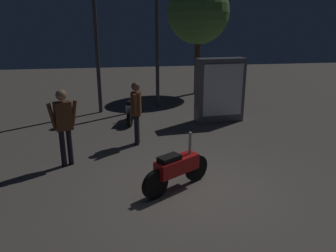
# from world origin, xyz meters

# --- Properties ---
(ground_plane) EXTENTS (40.00, 40.00, 0.00)m
(ground_plane) POSITION_xyz_m (0.00, 0.00, 0.00)
(ground_plane) COLOR #605951
(motorcycle_red_foreground) EXTENTS (1.47, 0.94, 1.11)m
(motorcycle_red_foreground) POSITION_xyz_m (-0.56, 0.16, 0.44)
(motorcycle_red_foreground) COLOR black
(motorcycle_red_foreground) RESTS_ON ground_plane
(motorcycle_white_parked_left) EXTENTS (0.54, 1.63, 1.11)m
(motorcycle_white_parked_left) POSITION_xyz_m (-1.05, 5.03, 0.44)
(motorcycle_white_parked_left) COLOR black
(motorcycle_white_parked_left) RESTS_ON ground_plane
(person_rider_beside) EXTENTS (0.31, 0.67, 1.71)m
(person_rider_beside) POSITION_xyz_m (-1.11, 2.85, 1.02)
(person_rider_beside) COLOR black
(person_rider_beside) RESTS_ON ground_plane
(person_bystander_far) EXTENTS (0.66, 0.35, 1.78)m
(person_bystander_far) POSITION_xyz_m (-2.82, 1.73, 1.07)
(person_bystander_far) COLOR black
(person_bystander_far) RESTS_ON ground_plane
(streetlamp_near) EXTENTS (0.36, 0.36, 5.32)m
(streetlamp_near) POSITION_xyz_m (-2.16, 6.48, 3.35)
(streetlamp_near) COLOR #38383D
(streetlamp_near) RESTS_ON ground_plane
(streetlamp_far) EXTENTS (0.36, 0.36, 5.16)m
(streetlamp_far) POSITION_xyz_m (0.05, 6.89, 3.26)
(streetlamp_far) COLOR #38383D
(streetlamp_far) RESTS_ON ground_plane
(tree_left_bg) EXTENTS (2.79, 2.79, 5.06)m
(tree_left_bg) POSITION_xyz_m (2.27, 9.26, 3.65)
(tree_left_bg) COLOR #4C331E
(tree_left_bg) RESTS_ON ground_plane
(kiosk_billboard) EXTENTS (1.63, 0.64, 2.10)m
(kiosk_billboard) POSITION_xyz_m (1.81, 4.62, 1.05)
(kiosk_billboard) COLOR #595960
(kiosk_billboard) RESTS_ON ground_plane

